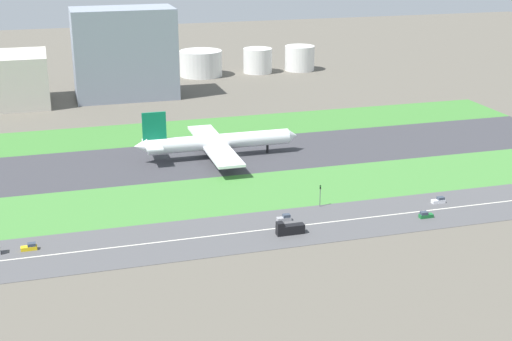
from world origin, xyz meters
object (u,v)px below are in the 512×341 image
(car_5, at_px, (425,215))
(fuel_tank_centre, at_px, (258,61))
(fuel_tank_east, at_px, (300,58))
(traffic_light, at_px, (320,194))
(car_0, at_px, (285,218))
(hangar_building, at_px, (125,53))
(terminal_building, at_px, (4,80))
(fuel_tank_west, at_px, (201,63))
(truck_0, at_px, (289,229))
(car_1, at_px, (30,247))
(airliner, at_px, (215,142))
(car_3, at_px, (439,200))

(car_5, bearing_deg, fuel_tank_centre, -93.76)
(car_5, relative_size, fuel_tank_east, 0.24)
(car_5, bearing_deg, traffic_light, -32.70)
(car_0, height_order, hangar_building, hangar_building)
(traffic_light, xyz_separation_m, terminal_building, (-101.76, 174.01, 8.50))
(hangar_building, height_order, fuel_tank_centre, hangar_building)
(car_0, xyz_separation_m, fuel_tank_west, (22.80, 227.00, 6.62))
(truck_0, xyz_separation_m, hangar_building, (-24.85, 192.00, 21.46))
(hangar_building, bearing_deg, car_5, -70.13)
(car_5, bearing_deg, hangar_building, -70.13)
(truck_0, bearing_deg, traffic_light, -132.49)
(truck_0, distance_m, fuel_tank_centre, 244.57)
(car_1, xyz_separation_m, fuel_tank_west, (97.75, 227.00, 6.62))
(airliner, relative_size, car_0, 14.77)
(fuel_tank_west, bearing_deg, fuel_tank_east, 0.00)
(car_5, xyz_separation_m, terminal_building, (-129.80, 192.00, 11.87))
(car_5, relative_size, terminal_building, 0.10)
(airliner, xyz_separation_m, hangar_building, (-20.89, 114.00, 16.90))
(car_3, relative_size, hangar_building, 0.08)
(car_1, height_order, car_3, same)
(car_0, distance_m, traffic_light, 17.02)
(traffic_light, bearing_deg, fuel_tank_east, 72.08)
(airliner, relative_size, car_3, 14.77)
(car_0, distance_m, fuel_tank_centre, 234.45)
(fuel_tank_west, relative_size, fuel_tank_east, 1.38)
(hangar_building, distance_m, fuel_tank_east, 121.86)
(car_0, xyz_separation_m, car_3, (53.03, 0.00, 0.00))
(airliner, height_order, fuel_tank_east, airliner)
(car_0, relative_size, fuel_tank_east, 0.24)
(car_1, relative_size, fuel_tank_west, 0.17)
(car_0, height_order, car_1, same)
(car_1, bearing_deg, airliner, 44.52)
(terminal_building, bearing_deg, car_5, -55.94)
(truck_0, xyz_separation_m, fuel_tank_centre, (60.10, 237.00, 5.73))
(car_1, distance_m, car_3, 127.98)
(fuel_tank_centre, bearing_deg, car_3, -91.32)
(hangar_building, xyz_separation_m, fuel_tank_centre, (84.96, 45.00, -15.73))
(airliner, distance_m, car_1, 97.12)
(airliner, relative_size, fuel_tank_west, 2.58)
(car_0, distance_m, fuel_tank_east, 242.65)
(fuel_tank_east, bearing_deg, car_0, -110.63)
(car_1, relative_size, hangar_building, 0.08)
(hangar_building, bearing_deg, car_3, -66.34)
(truck_0, height_order, hangar_building, hangar_building)
(car_1, height_order, terminal_building, terminal_building)
(truck_0, bearing_deg, car_1, -7.79)
(traffic_light, relative_size, hangar_building, 0.14)
(traffic_light, xyz_separation_m, fuel_tank_east, (70.83, 219.01, 3.27))
(fuel_tank_centre, height_order, fuel_tank_east, fuel_tank_east)
(car_5, relative_size, car_3, 1.00)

